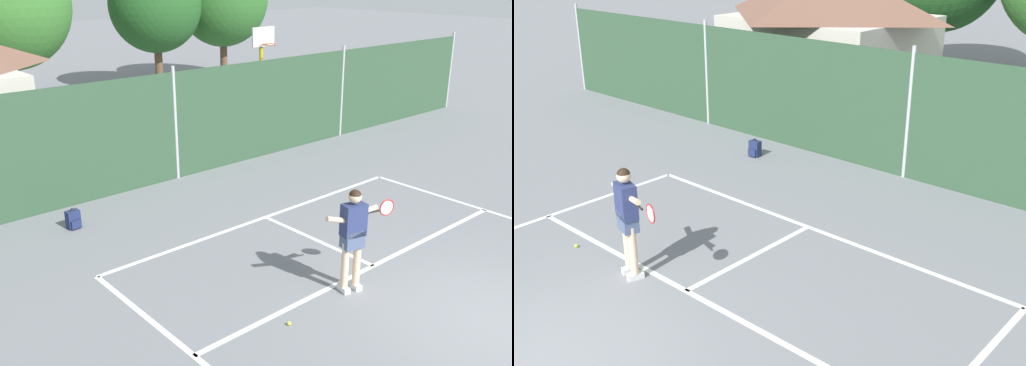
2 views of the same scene
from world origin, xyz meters
TOP-DOWN VIEW (x-y plane):
  - court_markings at (0.00, 0.65)m, footprint 8.30×11.10m
  - chainlink_fence at (0.00, 9.00)m, footprint 26.09×0.09m
  - clubhouse_building at (-5.53, 13.48)m, footprint 6.04×5.24m
  - tennis_player at (-0.99, 2.21)m, footprint 1.42×0.36m
  - tennis_ball at (-2.54, 2.13)m, footprint 0.07×0.07m
  - backpack_navy at (-3.49, 7.76)m, footprint 0.29×0.26m

SIDE VIEW (x-z plane):
  - court_markings at x=0.00m, z-range 0.00..0.01m
  - tennis_ball at x=-2.54m, z-range 0.00..0.07m
  - backpack_navy at x=-3.49m, z-range -0.04..0.42m
  - tennis_player at x=-0.99m, z-range 0.18..2.04m
  - chainlink_fence at x=0.00m, z-range -0.07..2.89m
  - clubhouse_building at x=-5.53m, z-range 0.08..4.43m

